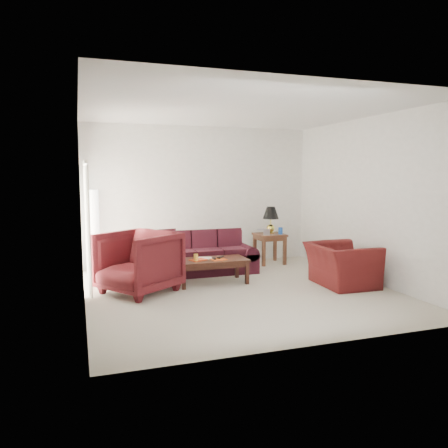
# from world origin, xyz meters

# --- Properties ---
(floor) EXTENTS (5.00, 5.00, 0.00)m
(floor) POSITION_xyz_m (0.00, 0.00, 0.00)
(floor) COLOR beige
(floor) RESTS_ON ground
(blinds) EXTENTS (0.10, 2.00, 2.16)m
(blinds) POSITION_xyz_m (-2.42, 1.30, 1.08)
(blinds) COLOR silver
(blinds) RESTS_ON ground
(sofa) EXTENTS (1.98, 0.88, 0.80)m
(sofa) POSITION_xyz_m (-0.16, 1.47, 0.40)
(sofa) COLOR black
(sofa) RESTS_ON ground
(throw_pillow) EXTENTS (0.44, 0.27, 0.43)m
(throw_pillow) POSITION_xyz_m (-0.89, 1.86, 0.66)
(throw_pillow) COLOR black
(throw_pillow) RESTS_ON sofa
(end_table) EXTENTS (0.62, 0.62, 0.66)m
(end_table) POSITION_xyz_m (1.44, 1.97, 0.33)
(end_table) COLOR #4C201A
(end_table) RESTS_ON ground
(table_lamp) EXTENTS (0.43, 0.43, 0.59)m
(table_lamp) POSITION_xyz_m (1.48, 2.00, 0.96)
(table_lamp) COLOR gold
(table_lamp) RESTS_ON end_table
(clock) EXTENTS (0.14, 0.06, 0.13)m
(clock) POSITION_xyz_m (1.28, 1.78, 0.73)
(clock) COLOR #BBBCC0
(clock) RESTS_ON end_table
(blue_canister) EXTENTS (0.11, 0.11, 0.15)m
(blue_canister) POSITION_xyz_m (1.62, 1.80, 0.74)
(blue_canister) COLOR #1A4BAC
(blue_canister) RESTS_ON end_table
(picture_frame) EXTENTS (0.16, 0.19, 0.05)m
(picture_frame) POSITION_xyz_m (1.29, 2.13, 0.75)
(picture_frame) COLOR silver
(picture_frame) RESTS_ON end_table
(floor_lamp) EXTENTS (0.36, 0.36, 1.68)m
(floor_lamp) POSITION_xyz_m (-2.28, 2.20, 0.84)
(floor_lamp) COLOR white
(floor_lamp) RESTS_ON ground
(armchair_left) EXTENTS (1.56, 1.56, 1.03)m
(armchair_left) POSITION_xyz_m (-1.64, 0.44, 0.52)
(armchair_left) COLOR #420F13
(armchair_left) RESTS_ON ground
(armchair_right) EXTENTS (1.03, 1.17, 0.74)m
(armchair_right) POSITION_xyz_m (1.84, -0.21, 0.37)
(armchair_right) COLOR #440F0F
(armchair_right) RESTS_ON ground
(coffee_table) EXTENTS (1.30, 0.70, 0.44)m
(coffee_table) POSITION_xyz_m (-0.30, 0.66, 0.22)
(coffee_table) COLOR black
(coffee_table) RESTS_ON ground
(magazine_red) EXTENTS (0.34, 0.30, 0.02)m
(magazine_red) POSITION_xyz_m (-0.56, 0.62, 0.45)
(magazine_red) COLOR #BF3913
(magazine_red) RESTS_ON coffee_table
(magazine_white) EXTENTS (0.29, 0.25, 0.01)m
(magazine_white) POSITION_xyz_m (-0.40, 0.75, 0.45)
(magazine_white) COLOR white
(magazine_white) RESTS_ON coffee_table
(magazine_orange) EXTENTS (0.29, 0.24, 0.02)m
(magazine_orange) POSITION_xyz_m (-0.20, 0.55, 0.45)
(magazine_orange) COLOR #C34B16
(magazine_orange) RESTS_ON coffee_table
(remote_a) EXTENTS (0.06, 0.16, 0.02)m
(remote_a) POSITION_xyz_m (-0.28, 0.58, 0.47)
(remote_a) COLOR black
(remote_a) RESTS_ON coffee_table
(remote_b) EXTENTS (0.16, 0.18, 0.02)m
(remote_b) POSITION_xyz_m (-0.13, 0.64, 0.47)
(remote_b) COLOR black
(remote_b) RESTS_ON coffee_table
(yellow_glass) EXTENTS (0.09, 0.09, 0.13)m
(yellow_glass) POSITION_xyz_m (-0.62, 0.54, 0.51)
(yellow_glass) COLOR yellow
(yellow_glass) RESTS_ON coffee_table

